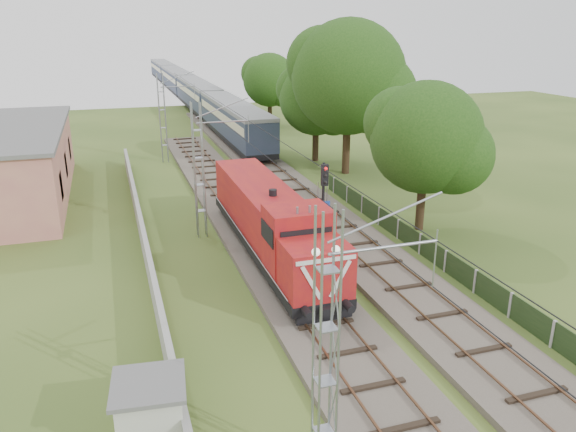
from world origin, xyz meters
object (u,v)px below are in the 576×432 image
object	(u,v)px
coach_rake	(186,86)
signal_post	(324,193)
relay_hut	(151,414)
locomotive	(271,221)

from	to	relation	value
coach_rake	signal_post	bearing A→B (deg)	-91.87
coach_rake	relay_hut	xyz separation A→B (m)	(-12.40, -79.34, -1.48)
locomotive	coach_rake	bearing A→B (deg)	85.71
relay_hut	signal_post	bearing A→B (deg)	49.99
locomotive	coach_rake	size ratio (longest dim) A/B	0.17
locomotive	coach_rake	xyz separation A→B (m)	(5.00, 66.67, 0.44)
signal_post	relay_hut	world-z (taller)	signal_post
coach_rake	signal_post	xyz separation A→B (m)	(-2.19, -67.18, 0.98)
locomotive	signal_post	size ratio (longest dim) A/B	3.13
relay_hut	locomotive	bearing A→B (deg)	59.72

